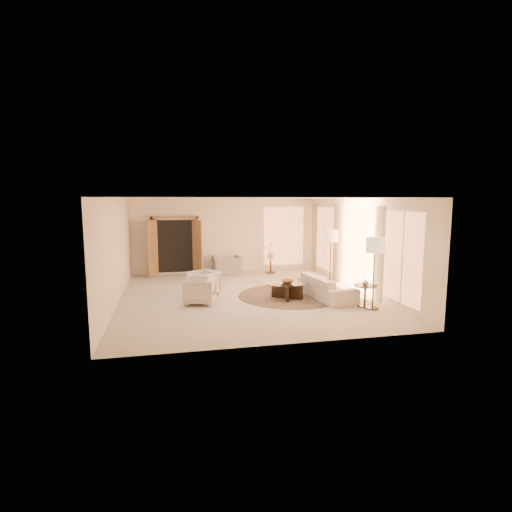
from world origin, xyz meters
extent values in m
cube|color=beige|center=(0.00, 0.00, -0.01)|extent=(7.00, 8.00, 0.02)
cube|color=white|center=(0.00, 0.00, 2.80)|extent=(7.00, 8.00, 0.02)
cube|color=white|center=(0.00, 4.00, 1.40)|extent=(7.00, 0.04, 2.80)
cube|color=white|center=(0.00, -4.00, 1.40)|extent=(7.00, 0.04, 2.80)
cube|color=white|center=(-3.50, 0.00, 1.40)|extent=(0.04, 8.00, 2.80)
cube|color=white|center=(3.50, 0.00, 1.40)|extent=(0.04, 8.00, 2.80)
cube|color=#A47F52|center=(-1.90, 3.89, 1.08)|extent=(1.80, 0.12, 2.16)
cube|color=#A47F52|center=(-2.70, 3.62, 1.03)|extent=(0.35, 0.66, 2.00)
cube|color=#A47F52|center=(-1.10, 3.62, 1.03)|extent=(0.35, 0.66, 2.00)
cylinder|color=#3A2A21|center=(1.28, -0.25, 0.01)|extent=(3.51, 3.51, 0.01)
imported|color=beige|center=(2.19, -0.72, 0.32)|extent=(1.07, 2.24, 0.63)
imported|color=beige|center=(-1.17, 0.39, 0.39)|extent=(0.99, 1.01, 0.78)
imported|color=beige|center=(-1.35, -0.61, 0.39)|extent=(0.90, 0.93, 0.78)
imported|color=gray|center=(-0.04, 3.40, 0.45)|extent=(1.07, 0.72, 0.90)
cube|color=black|center=(1.08, -0.58, 0.20)|extent=(0.78, 0.60, 0.40)
cube|color=black|center=(1.08, -0.58, 0.20)|extent=(0.33, 0.90, 0.40)
cylinder|color=white|center=(1.08, -0.58, 0.43)|extent=(1.54, 1.54, 0.02)
cylinder|color=black|center=(2.82, -1.81, 0.01)|extent=(0.38, 0.38, 0.03)
cylinder|color=black|center=(2.82, -1.81, 0.28)|extent=(0.06, 0.06, 0.54)
cylinder|color=black|center=(2.82, -1.81, 0.56)|extent=(0.60, 0.60, 0.03)
cylinder|color=#2E2519|center=(1.62, 3.40, 0.01)|extent=(0.38, 0.38, 0.03)
cylinder|color=#2E2519|center=(1.62, 3.40, 0.28)|extent=(0.06, 0.06, 0.54)
cylinder|color=white|center=(1.62, 3.40, 0.56)|extent=(0.49, 0.49, 0.03)
cylinder|color=#2E2519|center=(2.90, 0.71, 0.02)|extent=(0.31, 0.31, 0.03)
cylinder|color=#2E2519|center=(2.90, 0.71, 0.77)|extent=(0.03, 0.03, 1.54)
cylinder|color=#C2B28C|center=(2.90, 0.71, 1.63)|extent=(0.44, 0.44, 0.37)
cylinder|color=#2E2519|center=(2.90, -2.06, 0.02)|extent=(0.31, 0.31, 0.03)
cylinder|color=#2E2519|center=(2.90, -2.06, 0.78)|extent=(0.03, 0.03, 1.55)
cylinder|color=#C2B28C|center=(2.90, -2.06, 1.64)|extent=(0.44, 0.44, 0.38)
imported|color=brown|center=(1.08, -0.58, 0.49)|extent=(0.39, 0.39, 0.09)
imported|color=silver|center=(2.82, -1.81, 0.65)|extent=(0.20, 0.20, 0.17)
imported|color=silver|center=(1.62, 3.40, 0.70)|extent=(0.27, 0.27, 0.27)
camera|label=1|loc=(-2.11, -11.07, 2.75)|focal=28.00mm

